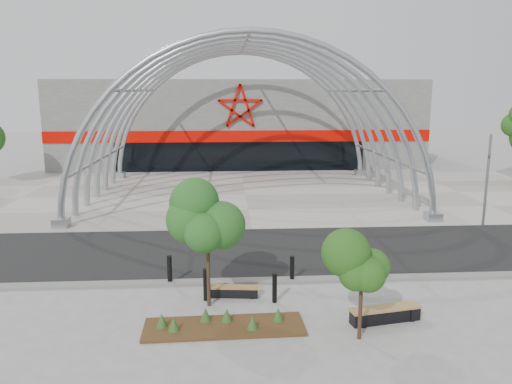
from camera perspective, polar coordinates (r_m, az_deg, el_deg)
The scene contains 17 objects.
ground at distance 19.27m, azimuth 0.76°, elevation -10.01°, with size 140.00×140.00×0.00m, color gray.
road at distance 22.55m, azimuth 0.08°, elevation -6.72°, with size 140.00×7.00×0.02m, color black.
forecourt at distance 34.14m, azimuth -1.21°, elevation -0.37°, with size 60.00×17.00×0.04m, color gray.
kerb at distance 19.02m, azimuth 0.82°, elevation -10.12°, with size 60.00×0.50×0.12m, color slate.
arena_building at distance 51.43m, azimuth -2.08°, elevation 8.13°, with size 34.00×15.24×8.00m.
vault_canopy at distance 34.14m, azimuth -1.21°, elevation -0.37°, with size 20.80×15.80×20.36m.
planting_bed at distance 15.67m, azimuth -3.92°, elevation -14.85°, with size 4.89×1.63×0.51m.
signal_pole at distance 28.70m, azimuth 24.90°, elevation 1.40°, with size 0.39×0.67×4.88m.
street_tree_0 at distance 16.27m, azimuth -5.58°, elevation -3.69°, with size 1.72×1.72×3.93m.
street_tree_1 at distance 14.46m, azimuth 12.07°, elevation -7.65°, with size 1.41×1.41×3.33m.
bench_0 at distance 17.77m, azimuth -2.69°, elevation -11.31°, with size 1.84×0.57×0.38m.
bench_1 at distance 16.48m, azimuth 14.54°, elevation -13.40°, with size 2.35×0.93×0.48m.
bollard_0 at distance 18.97m, azimuth -9.85°, elevation -8.77°, with size 0.18×0.18×1.10m, color black.
bollard_1 at distance 17.42m, azimuth -5.75°, elevation -10.49°, with size 0.18×0.18×1.13m, color black.
bollard_2 at distance 17.21m, azimuth 2.14°, elevation -10.91°, with size 0.16×0.16×1.02m, color black.
bollard_3 at distance 18.98m, azimuth 4.14°, elevation -8.77°, with size 0.16×0.16×1.00m, color black.
bollard_4 at distance 20.41m, azimuth 12.62°, elevation -7.43°, with size 0.17×0.17×1.08m, color black.
Camera 1 is at (-1.38, -17.87, 7.10)m, focal length 35.00 mm.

